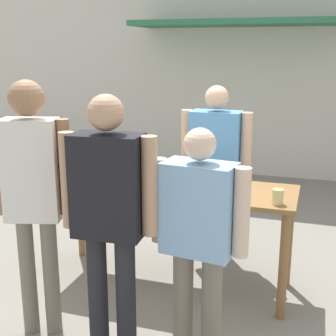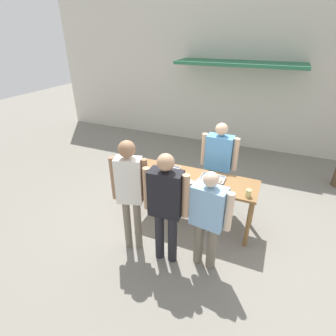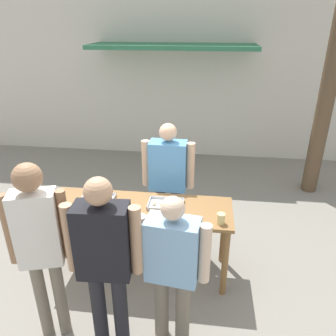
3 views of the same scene
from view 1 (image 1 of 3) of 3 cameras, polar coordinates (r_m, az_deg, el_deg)
name	(u,v)px [view 1 (image 1 of 3)]	position (r m, az deg, el deg)	size (l,w,h in m)	color
ground_plane	(168,282)	(4.34, 0.00, -13.69)	(24.00, 24.00, 0.00)	gray
building_facade_back	(246,34)	(7.71, 9.54, 15.81)	(12.00, 1.11, 4.50)	beige
serving_table	(168,198)	(4.03, 0.00, -3.73)	(2.16, 0.69, 0.91)	brown
food_tray_sausages	(117,177)	(4.22, -6.26, -1.09)	(0.38, 0.31, 0.04)	silver
food_tray_buns	(206,185)	(3.96, 4.61, -2.03)	(0.41, 0.27, 0.05)	silver
condiment_jar_mustard	(57,178)	(4.17, -13.41, -1.18)	(0.08, 0.08, 0.09)	#B22319
condiment_jar_ketchup	(67,179)	(4.11, -12.24, -1.34)	(0.08, 0.08, 0.09)	gold
beer_cup	(278,197)	(3.59, 13.22, -3.42)	(0.09, 0.09, 0.12)	#DBC67A
person_server_behind_table	(215,159)	(4.52, 5.79, 1.08)	(0.69, 0.27, 1.71)	#333851
person_customer_holding_hotdog	(33,185)	(3.35, -16.15, -2.05)	(0.53, 0.30, 1.85)	#756B5B
person_customer_with_cup	(198,228)	(3.04, 3.73, -7.30)	(0.66, 0.31, 1.58)	#756B5B
person_customer_waiting_in_line	(109,206)	(3.06, -7.23, -4.60)	(0.66, 0.28, 1.78)	#232328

